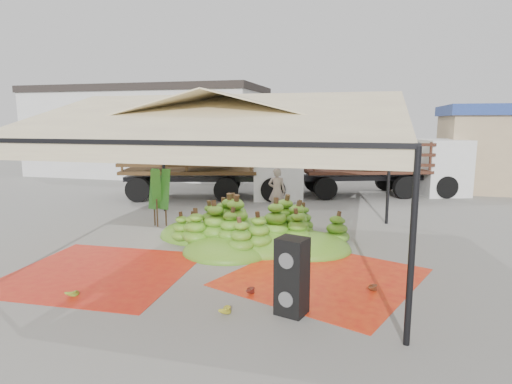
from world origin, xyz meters
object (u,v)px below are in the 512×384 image
(speaker_stack, at_px, (292,276))
(vendor, at_px, (277,191))
(truck_left, at_px, (220,161))
(banana_heap, at_px, (254,221))
(truck_right, at_px, (390,161))

(speaker_stack, distance_m, vendor, 8.05)
(speaker_stack, relative_size, truck_left, 0.17)
(truck_left, bearing_deg, banana_heap, -78.36)
(banana_heap, bearing_deg, vendor, 91.93)
(banana_heap, relative_size, speaker_stack, 4.26)
(speaker_stack, xyz_separation_m, truck_right, (2.15, 13.30, 0.86))
(speaker_stack, bearing_deg, truck_right, 97.75)
(banana_heap, relative_size, truck_right, 0.76)
(truck_left, xyz_separation_m, truck_right, (7.23, 2.57, -0.08))
(truck_right, bearing_deg, truck_left, -179.54)
(speaker_stack, xyz_separation_m, vendor, (-1.92, 7.82, 0.17))
(truck_left, distance_m, truck_right, 7.67)
(truck_right, bearing_deg, vendor, -145.69)
(speaker_stack, height_order, truck_left, truck_left)
(banana_heap, height_order, speaker_stack, speaker_stack)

